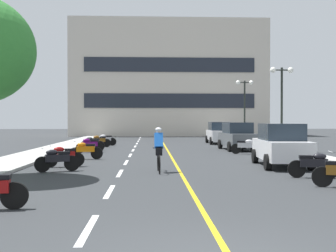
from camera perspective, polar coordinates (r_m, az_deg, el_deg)
ground_plane at (r=26.69m, az=-0.53°, el=-3.44°), size 140.00×140.00×0.00m
curb_left at (r=30.33m, az=-14.47°, el=-2.84°), size 2.40×72.00×0.12m
curb_right at (r=30.74m, az=12.83°, el=-2.79°), size 2.40×72.00×0.12m
lane_dash_0 at (r=7.93m, az=-10.76°, el=-13.52°), size 0.14×2.20×0.01m
lane_dash_1 at (r=11.82m, az=-7.91°, el=-8.76°), size 0.14×2.20×0.01m
lane_dash_2 at (r=15.76m, az=-6.52°, el=-6.36°), size 0.14×2.20×0.01m
lane_dash_3 at (r=19.73m, az=-5.69°, el=-4.92°), size 0.14×2.20×0.01m
lane_dash_4 at (r=23.71m, az=-5.14°, el=-3.96°), size 0.14×2.20×0.01m
lane_dash_5 at (r=27.69m, az=-4.75°, el=-3.28°), size 0.14×2.20×0.01m
lane_dash_6 at (r=31.68m, az=-4.45°, el=-2.77°), size 0.14×2.20×0.01m
lane_dash_7 at (r=35.67m, az=-4.23°, el=-2.38°), size 0.14×2.20×0.01m
lane_dash_8 at (r=39.67m, az=-4.05°, el=-2.06°), size 0.14×2.20×0.01m
lane_dash_9 at (r=43.66m, az=-3.90°, el=-1.80°), size 0.14×2.20×0.01m
lane_dash_10 at (r=47.66m, az=-3.77°, el=-1.58°), size 0.14×2.20×0.01m
lane_dash_11 at (r=51.65m, az=-3.67°, el=-1.40°), size 0.14×2.20×0.01m
centre_line_yellow at (r=29.69m, az=-0.24°, el=-3.01°), size 0.12×66.00×0.01m
office_building at (r=55.30m, az=0.04°, el=6.21°), size 24.39×8.92×14.41m
street_lamp_mid at (r=27.09m, az=15.13°, el=4.80°), size 1.46×0.36×5.13m
street_lamp_far at (r=35.79m, az=10.33°, el=3.87°), size 1.46×0.36×5.18m
parked_car_near at (r=18.50m, az=15.04°, el=-2.49°), size 2.16×4.31×1.82m
parked_car_mid at (r=28.11m, az=9.37°, el=-1.37°), size 2.09×4.28×1.82m
parked_car_far at (r=35.60m, az=6.93°, el=-0.92°), size 1.96×4.22×1.82m
motorcycle_2 at (r=15.14m, az=19.13°, el=-4.90°), size 1.69×0.62×0.92m
motorcycle_3 at (r=16.64m, az=-14.79°, el=-4.38°), size 1.63×0.80×0.92m
motorcycle_4 at (r=18.23m, az=-13.94°, el=-3.93°), size 1.67×0.70×0.92m
motorcycle_5 at (r=21.56m, az=-11.10°, el=-3.20°), size 1.70×0.60×0.92m
motorcycle_6 at (r=24.82m, az=10.48°, el=-2.68°), size 1.64×0.79×0.92m
motorcycle_7 at (r=26.13m, az=-10.55°, el=-2.50°), size 1.66×0.74×0.92m
motorcycle_8 at (r=28.26m, az=-10.22°, el=-2.26°), size 1.67×0.68×0.92m
motorcycle_9 at (r=31.23m, az=-9.31°, el=-1.97°), size 1.70×0.60×0.92m
motorcycle_10 at (r=33.12m, az=-8.47°, el=-1.81°), size 1.70×0.60×0.92m
cyclist_rider at (r=15.91m, az=-1.27°, el=-3.09°), size 0.42×1.77×1.71m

